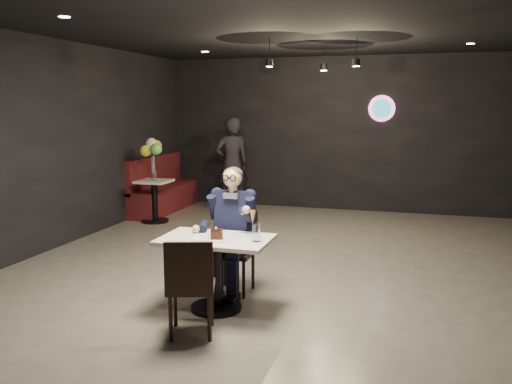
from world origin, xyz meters
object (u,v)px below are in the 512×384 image
(balloon_vase, at_px, (154,176))
(main_table, at_px, (216,274))
(chair_far, at_px, (234,252))
(chair_near, at_px, (191,285))
(booth_bench, at_px, (164,184))
(side_table, at_px, (155,203))
(passerby, at_px, (232,164))
(seated_man, at_px, (234,229))
(sundae_glass, at_px, (256,233))

(balloon_vase, bearing_deg, main_table, -54.80)
(chair_far, height_order, chair_near, same)
(chair_far, xyz_separation_m, booth_bench, (-2.86, 4.08, 0.08))
(booth_bench, xyz_separation_m, side_table, (0.30, -1.00, -0.19))
(passerby, bearing_deg, side_table, 25.28)
(seated_man, bearing_deg, main_table, -90.00)
(chair_near, bearing_deg, chair_far, 71.60)
(chair_near, xyz_separation_m, booth_bench, (-2.86, 5.24, 0.08))
(sundae_glass, relative_size, passerby, 0.09)
(sundae_glass, xyz_separation_m, booth_bench, (-3.29, 4.65, -0.30))
(chair_near, xyz_separation_m, balloon_vase, (-2.56, 4.24, 0.37))
(chair_near, bearing_deg, passerby, 87.37)
(chair_far, relative_size, side_table, 1.34)
(chair_near, relative_size, side_table, 1.34)
(main_table, xyz_separation_m, chair_near, (-0.00, -0.62, 0.09))
(main_table, bearing_deg, booth_bench, 121.70)
(chair_far, relative_size, chair_near, 1.00)
(booth_bench, relative_size, balloon_vase, 14.11)
(passerby, bearing_deg, sundae_glass, 79.99)
(main_table, height_order, side_table, main_table)
(main_table, bearing_deg, side_table, 125.20)
(chair_far, bearing_deg, side_table, 129.74)
(sundae_glass, distance_m, side_table, 4.74)
(balloon_vase, bearing_deg, chair_near, -58.92)
(seated_man, distance_m, passerby, 4.82)
(chair_near, xyz_separation_m, seated_man, (0.00, 1.17, 0.26))
(side_table, distance_m, passerby, 1.83)
(main_table, distance_m, passerby, 5.36)
(booth_bench, distance_m, balloon_vase, 1.08)
(seated_man, distance_m, side_table, 4.02)
(chair_near, height_order, side_table, chair_near)
(chair_near, relative_size, seated_man, 0.64)
(chair_far, xyz_separation_m, seated_man, (0.00, 0.00, 0.26))
(chair_far, distance_m, seated_man, 0.26)
(main_table, distance_m, balloon_vase, 4.46)
(sundae_glass, relative_size, side_table, 0.25)
(chair_near, relative_size, passerby, 0.50)
(chair_near, bearing_deg, sundae_glass, 35.81)
(side_table, distance_m, balloon_vase, 0.48)
(side_table, height_order, passerby, passerby)
(balloon_vase, bearing_deg, booth_bench, 106.70)
(balloon_vase, bearing_deg, chair_far, -50.26)
(main_table, relative_size, chair_near, 1.20)
(balloon_vase, height_order, passerby, passerby)
(seated_man, distance_m, balloon_vase, 4.00)
(passerby, bearing_deg, chair_far, 77.75)
(seated_man, bearing_deg, chair_far, 0.00)
(chair_far, bearing_deg, seated_man, 0.00)
(chair_far, height_order, booth_bench, booth_bench)
(booth_bench, bearing_deg, sundae_glass, -54.71)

